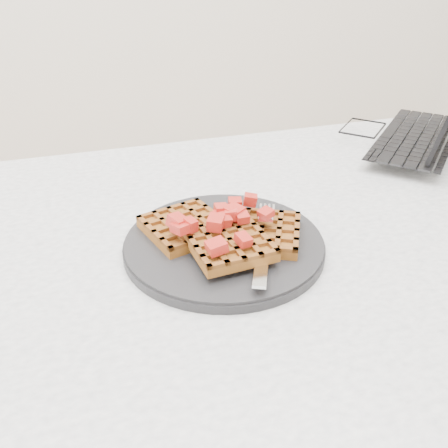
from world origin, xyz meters
TOP-DOWN VIEW (x-y plane):
  - table at (0.00, 0.00)m, footprint 1.20×0.80m
  - plate at (-0.04, -0.01)m, footprint 0.27×0.27m
  - waffles at (-0.04, -0.02)m, footprint 0.22×0.19m
  - strawberry_pile at (-0.04, -0.01)m, footprint 0.15×0.15m
  - fork at (0.00, -0.05)m, footprint 0.10×0.17m
  - laptop at (0.42, 0.24)m, footprint 0.40×0.39m

SIDE VIEW (x-z plane):
  - table at x=0.00m, z-range 0.26..1.01m
  - plate at x=-0.04m, z-range 0.75..0.77m
  - fork at x=0.00m, z-range 0.77..0.78m
  - waffles at x=-0.04m, z-range 0.76..0.79m
  - laptop at x=0.42m, z-range 0.67..0.90m
  - strawberry_pile at x=-0.04m, z-range 0.79..0.82m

